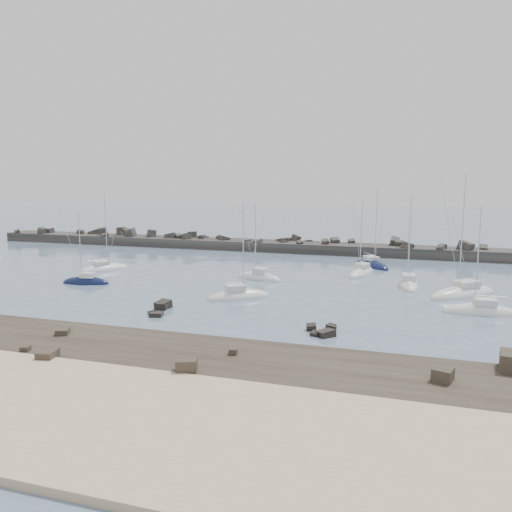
# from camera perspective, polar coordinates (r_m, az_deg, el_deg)

# --- Properties ---
(ground) EXTENTS (400.00, 400.00, 0.00)m
(ground) POSITION_cam_1_polar(r_m,az_deg,el_deg) (61.92, -4.28, -4.45)
(ground) COLOR slate
(ground) RESTS_ON ground
(sand_strip) EXTENTS (140.00, 14.00, 1.00)m
(sand_strip) POSITION_cam_1_polar(r_m,az_deg,el_deg) (35.62, -23.96, -15.73)
(sand_strip) COLOR #CFB48F
(sand_strip) RESTS_ON ground
(rock_shelf) EXTENTS (140.00, 12.14, 2.03)m
(rock_shelf) POSITION_cam_1_polar(r_m,az_deg,el_deg) (42.90, -14.83, -10.93)
(rock_shelf) COLOR #2B251E
(rock_shelf) RESTS_ON ground
(rock_cluster_near) EXTENTS (2.41, 4.78, 1.39)m
(rock_cluster_near) POSITION_cam_1_polar(r_m,az_deg,el_deg) (55.62, -10.87, -6.00)
(rock_cluster_near) COLOR black
(rock_cluster_near) RESTS_ON ground
(rock_cluster_far) EXTENTS (3.25, 3.61, 1.54)m
(rock_cluster_far) POSITION_cam_1_polar(r_m,az_deg,el_deg) (47.30, 7.88, -8.78)
(rock_cluster_far) COLOR black
(rock_cluster_far) RESTS_ON ground
(breakwater) EXTENTS (115.00, 6.83, 5.05)m
(breakwater) POSITION_cam_1_polar(r_m,az_deg,el_deg) (99.69, -0.61, 0.93)
(breakwater) COLOR #2A2825
(breakwater) RESTS_ON ground
(sailboat_1) EXTENTS (6.83, 3.06, 10.65)m
(sailboat_1) POSITION_cam_1_polar(r_m,az_deg,el_deg) (71.96, -18.87, -2.89)
(sailboat_1) COLOR #0D153A
(sailboat_1) RESTS_ON ground
(sailboat_2) EXTENTS (6.28, 8.17, 12.69)m
(sailboat_2) POSITION_cam_1_polar(r_m,az_deg,el_deg) (81.14, -16.99, -1.48)
(sailboat_2) COLOR silver
(sailboat_2) RESTS_ON ground
(sailboat_3) EXTENTS (7.51, 4.21, 11.56)m
(sailboat_3) POSITION_cam_1_polar(r_m,az_deg,el_deg) (70.99, 0.32, -2.54)
(sailboat_3) COLOR silver
(sailboat_3) RESTS_ON ground
(sailboat_4) EXTENTS (4.51, 8.15, 12.46)m
(sailboat_4) POSITION_cam_1_polar(r_m,az_deg,el_deg) (76.00, 11.95, -1.97)
(sailboat_4) COLOR silver
(sailboat_4) RESTS_ON ground
(sailboat_5) EXTENTS (7.77, 6.52, 12.50)m
(sailboat_5) POSITION_cam_1_polar(r_m,az_deg,el_deg) (60.11, -2.03, -4.70)
(sailboat_5) COLOR silver
(sailboat_5) RESTS_ON ground
(sailboat_6) EXTENTS (7.13, 8.78, 13.76)m
(sailboat_6) POSITION_cam_1_polar(r_m,az_deg,el_deg) (83.46, 13.14, -1.04)
(sailboat_6) COLOR #0D153A
(sailboat_6) RESTS_ON ground
(sailboat_7) EXTENTS (7.97, 3.01, 12.47)m
(sailboat_7) POSITION_cam_1_polar(r_m,az_deg,el_deg) (58.68, 24.28, -5.87)
(sailboat_7) COLOR silver
(sailboat_7) RESTS_ON ground
(sailboat_8) EXTENTS (3.32, 8.33, 12.95)m
(sailboat_8) POSITION_cam_1_polar(r_m,az_deg,el_deg) (69.67, 16.98, -3.18)
(sailboat_8) COLOR silver
(sailboat_8) RESTS_ON ground
(sailboat_9) EXTENTS (9.63, 9.16, 15.93)m
(sailboat_9) POSITION_cam_1_polar(r_m,az_deg,el_deg) (66.51, 22.59, -4.06)
(sailboat_9) COLOR silver
(sailboat_9) RESTS_ON ground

